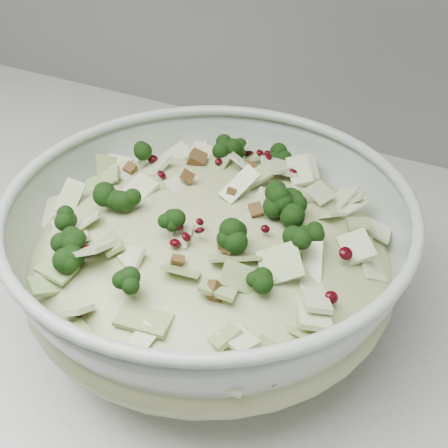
% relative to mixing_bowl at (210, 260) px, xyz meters
% --- Properties ---
extents(mixing_bowl, '(0.39, 0.39, 0.14)m').
position_rel_mixing_bowl_xyz_m(mixing_bowl, '(0.00, 0.00, 0.00)').
color(mixing_bowl, '#A7B7A7').
rests_on(mixing_bowl, counter).
extents(salad, '(0.32, 0.32, 0.14)m').
position_rel_mixing_bowl_xyz_m(salad, '(0.00, -0.00, 0.02)').
color(salad, '#ACB87D').
rests_on(salad, mixing_bowl).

